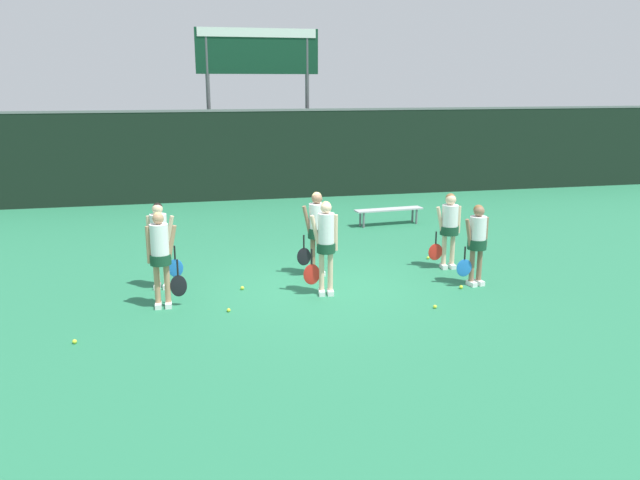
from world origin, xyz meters
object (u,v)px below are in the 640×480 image
(player_4, at_px, (317,226))
(tennis_ball_3, at_px, (435,307))
(player_1, at_px, (326,241))
(player_3, at_px, (160,239))
(player_5, at_px, (449,224))
(scoreboard, at_px, (258,64))
(tennis_ball_5, at_px, (75,342))
(tennis_ball_6, at_px, (461,287))
(tennis_ball_4, at_px, (178,278))
(player_0, at_px, (161,252))
(tennis_ball_2, at_px, (229,310))
(tennis_ball_0, at_px, (242,288))
(tennis_ball_1, at_px, (428,258))
(bench_courtside, at_px, (389,211))
(player_2, at_px, (477,238))

(player_4, height_order, tennis_ball_3, player_4)
(player_1, relative_size, player_3, 1.06)
(player_3, height_order, player_5, player_3)
(scoreboard, height_order, player_3, scoreboard)
(tennis_ball_5, xyz_separation_m, tennis_ball_6, (6.93, 1.13, 0.00))
(player_3, distance_m, tennis_ball_4, 1.12)
(player_3, bearing_deg, player_4, 12.23)
(player_3, bearing_deg, player_0, -78.74)
(tennis_ball_2, bearing_deg, tennis_ball_0, 72.93)
(player_4, bearing_deg, tennis_ball_4, 171.21)
(player_1, xyz_separation_m, tennis_ball_3, (1.72, -1.18, -1.02))
(tennis_ball_1, relative_size, tennis_ball_6, 0.90)
(tennis_ball_3, relative_size, tennis_ball_5, 0.92)
(player_3, xyz_separation_m, tennis_ball_5, (-1.27, -2.47, -0.96))
(bench_courtside, xyz_separation_m, tennis_ball_4, (-5.82, -3.87, -0.37))
(tennis_ball_6, bearing_deg, tennis_ball_1, 85.07)
(player_1, xyz_separation_m, player_5, (2.97, 1.11, -0.08))
(bench_courtside, distance_m, tennis_ball_4, 7.00)
(player_1, height_order, tennis_ball_4, player_1)
(player_2, bearing_deg, scoreboard, 93.85)
(tennis_ball_4, bearing_deg, player_5, -4.46)
(bench_courtside, bearing_deg, player_5, -96.85)
(bench_courtside, xyz_separation_m, player_0, (-6.07, -5.46, 0.61))
(player_3, height_order, tennis_ball_2, player_3)
(player_4, xyz_separation_m, tennis_ball_4, (-2.82, 0.32, -1.01))
(player_4, bearing_deg, scoreboard, 86.70)
(tennis_ball_0, distance_m, tennis_ball_4, 1.53)
(player_1, bearing_deg, tennis_ball_1, 40.37)
(tennis_ball_2, distance_m, tennis_ball_5, 2.57)
(scoreboard, distance_m, player_0, 12.52)
(tennis_ball_0, bearing_deg, tennis_ball_3, -28.92)
(player_3, distance_m, tennis_ball_5, 2.93)
(bench_courtside, distance_m, player_4, 5.19)
(player_5, relative_size, tennis_ball_4, 25.46)
(player_3, xyz_separation_m, tennis_ball_2, (1.15, -1.61, -0.96))
(player_1, relative_size, tennis_ball_3, 27.64)
(scoreboard, bearing_deg, tennis_ball_2, -100.06)
(player_0, distance_m, player_4, 3.33)
(tennis_ball_0, xyz_separation_m, tennis_ball_3, (3.23, -1.79, -0.00))
(tennis_ball_5, bearing_deg, player_5, 19.14)
(bench_courtside, xyz_separation_m, player_5, (-0.13, -4.31, 0.57))
(player_2, distance_m, tennis_ball_6, 1.00)
(scoreboard, relative_size, tennis_ball_1, 89.06)
(player_4, distance_m, tennis_ball_3, 3.07)
(bench_courtside, height_order, player_5, player_5)
(tennis_ball_2, bearing_deg, scoreboard, 79.94)
(scoreboard, relative_size, tennis_ball_4, 89.36)
(player_0, relative_size, tennis_ball_4, 26.96)
(tennis_ball_2, relative_size, tennis_ball_5, 0.94)
(player_4, distance_m, tennis_ball_4, 3.02)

